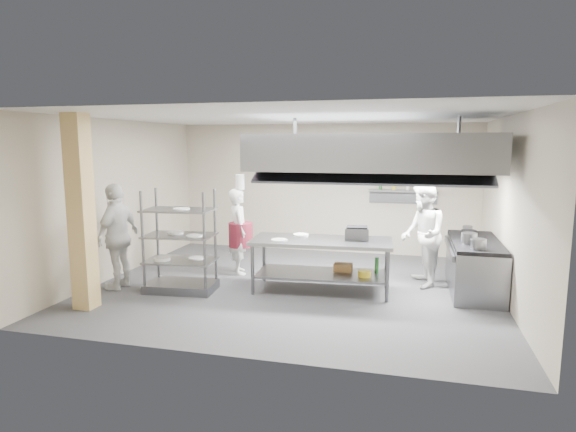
% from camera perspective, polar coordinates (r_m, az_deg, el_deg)
% --- Properties ---
extents(floor, '(7.00, 7.00, 0.00)m').
position_cam_1_polar(floor, '(8.75, 0.81, -8.33)').
color(floor, '#39393C').
rests_on(floor, ground).
extents(ceiling, '(7.00, 7.00, 0.00)m').
position_cam_1_polar(ceiling, '(8.39, 0.86, 11.68)').
color(ceiling, silver).
rests_on(ceiling, wall_back).
extents(wall_back, '(7.00, 0.00, 7.00)m').
position_cam_1_polar(wall_back, '(11.36, 4.36, 3.28)').
color(wall_back, '#B1A48D').
rests_on(wall_back, ground).
extents(wall_left, '(0.00, 6.00, 6.00)m').
position_cam_1_polar(wall_left, '(9.86, -19.38, 2.00)').
color(wall_left, '#B1A48D').
rests_on(wall_left, ground).
extents(wall_right, '(0.00, 6.00, 6.00)m').
position_cam_1_polar(wall_right, '(8.36, 24.87, 0.59)').
color(wall_right, '#B1A48D').
rests_on(wall_right, ground).
extents(column, '(0.30, 0.30, 3.00)m').
position_cam_1_polar(column, '(7.98, -23.31, 0.34)').
color(column, '#D9B66F').
rests_on(column, floor).
extents(exhaust_hood, '(4.00, 2.50, 0.60)m').
position_cam_1_polar(exhaust_hood, '(8.57, 10.04, 7.48)').
color(exhaust_hood, gray).
rests_on(exhaust_hood, ceiling).
extents(hood_strip_a, '(1.60, 0.12, 0.04)m').
position_cam_1_polar(hood_strip_a, '(8.70, 4.04, 5.49)').
color(hood_strip_a, white).
rests_on(hood_strip_a, exhaust_hood).
extents(hood_strip_b, '(1.60, 0.12, 0.04)m').
position_cam_1_polar(hood_strip_b, '(8.56, 16.02, 5.13)').
color(hood_strip_b, white).
rests_on(hood_strip_b, exhaust_hood).
extents(wall_shelf, '(1.50, 0.28, 0.04)m').
position_cam_1_polar(wall_shelf, '(11.04, 13.47, 2.91)').
color(wall_shelf, gray).
rests_on(wall_shelf, wall_back).
extents(island, '(2.46, 1.16, 0.91)m').
position_cam_1_polar(island, '(8.41, 3.95, -5.84)').
color(island, slate).
rests_on(island, floor).
extents(island_worktop, '(2.46, 1.16, 0.06)m').
position_cam_1_polar(island_worktop, '(8.31, 3.98, -3.00)').
color(island_worktop, gray).
rests_on(island_worktop, island).
extents(island_undershelf, '(2.26, 1.04, 0.04)m').
position_cam_1_polar(island_undershelf, '(8.45, 3.94, -6.86)').
color(island_undershelf, slate).
rests_on(island_undershelf, island).
extents(pass_rack, '(1.24, 0.79, 1.77)m').
position_cam_1_polar(pass_rack, '(8.50, -12.69, -2.91)').
color(pass_rack, gray).
rests_on(pass_rack, floor).
extents(cooking_range, '(0.80, 2.00, 0.84)m').
position_cam_1_polar(cooking_range, '(8.98, 21.21, -5.71)').
color(cooking_range, gray).
rests_on(cooking_range, floor).
extents(range_top, '(0.78, 1.96, 0.06)m').
position_cam_1_polar(range_top, '(8.88, 21.37, -2.90)').
color(range_top, black).
rests_on(range_top, cooking_range).
extents(chef_head, '(0.64, 0.73, 1.68)m').
position_cam_1_polar(chef_head, '(9.47, -5.84, -1.82)').
color(chef_head, white).
rests_on(chef_head, floor).
extents(chef_line, '(0.86, 1.02, 1.87)m').
position_cam_1_polar(chef_line, '(8.91, 15.69, -2.14)').
color(chef_line, white).
rests_on(chef_line, floor).
extents(chef_plating, '(0.50, 1.11, 1.87)m').
position_cam_1_polar(chef_plating, '(8.97, -19.52, -2.28)').
color(chef_plating, white).
rests_on(chef_plating, floor).
extents(griddle, '(0.43, 0.35, 0.20)m').
position_cam_1_polar(griddle, '(8.40, 8.16, -2.06)').
color(griddle, slate).
rests_on(griddle, island_worktop).
extents(wicker_basket, '(0.32, 0.23, 0.14)m').
position_cam_1_polar(wicker_basket, '(8.56, 6.54, -6.07)').
color(wicker_basket, olive).
rests_on(wicker_basket, island_undershelf).
extents(stockpot, '(0.26, 0.26, 0.18)m').
position_cam_1_polar(stockpot, '(8.55, 20.68, -2.47)').
color(stockpot, slate).
rests_on(stockpot, range_top).
extents(plate_stack, '(0.28, 0.28, 0.05)m').
position_cam_1_polar(plate_stack, '(8.56, -12.62, -4.99)').
color(plate_stack, white).
rests_on(plate_stack, pass_rack).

